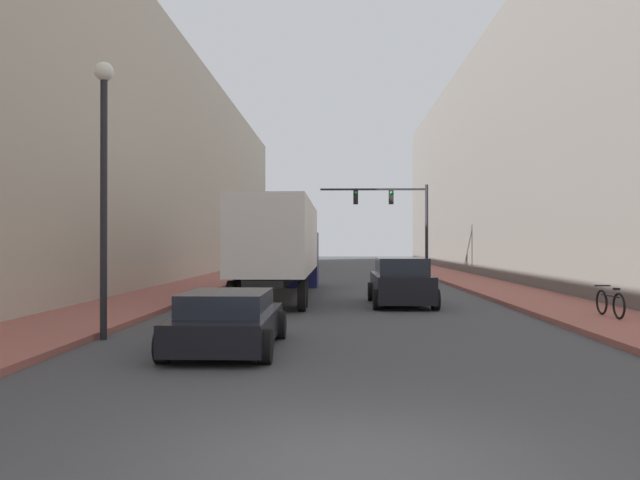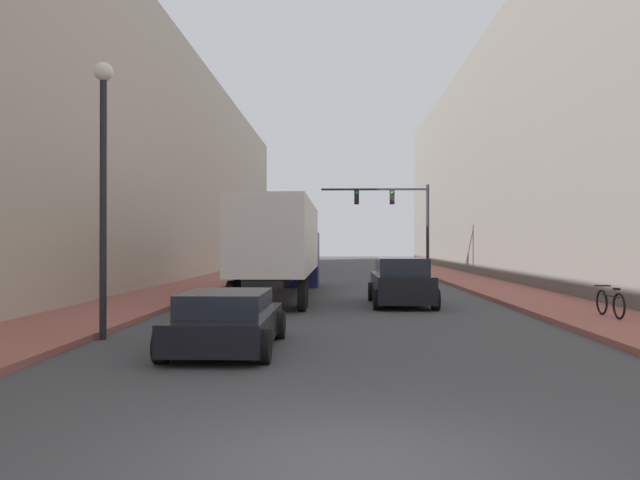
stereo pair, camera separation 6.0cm
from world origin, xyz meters
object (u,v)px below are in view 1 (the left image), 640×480
(semi_truck, at_px, (283,244))
(parked_bicycle, at_px, (610,303))
(sedan_car, at_px, (228,321))
(street_lamp, at_px, (104,160))
(suv_car, at_px, (401,282))
(traffic_signal_gantry, at_px, (400,212))

(semi_truck, distance_m, parked_bicycle, 13.14)
(sedan_car, relative_size, street_lamp, 0.67)
(suv_car, xyz_separation_m, parked_bicycle, (5.36, -4.74, -0.28))
(suv_car, xyz_separation_m, street_lamp, (-7.64, -8.24, 3.32))
(semi_truck, relative_size, sedan_car, 3.33)
(sedan_car, distance_m, traffic_signal_gantry, 28.21)
(parked_bicycle, bearing_deg, semi_truck, 139.56)
(street_lamp, bearing_deg, suv_car, 47.18)
(sedan_car, height_order, parked_bicycle, sedan_car)
(semi_truck, height_order, street_lamp, street_lamp)
(traffic_signal_gantry, distance_m, street_lamp, 27.63)
(sedan_car, height_order, suv_car, suv_car)
(semi_truck, relative_size, traffic_signal_gantry, 2.07)
(semi_truck, distance_m, street_lamp, 12.50)
(semi_truck, bearing_deg, suv_car, -39.14)
(sedan_car, distance_m, street_lamp, 4.87)
(semi_truck, bearing_deg, sedan_car, -89.87)
(sedan_car, distance_m, parked_bicycle, 10.99)
(suv_car, bearing_deg, sedan_car, -115.51)
(traffic_signal_gantry, relative_size, street_lamp, 1.09)
(traffic_signal_gantry, bearing_deg, suv_car, -95.66)
(suv_car, bearing_deg, traffic_signal_gantry, 84.34)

